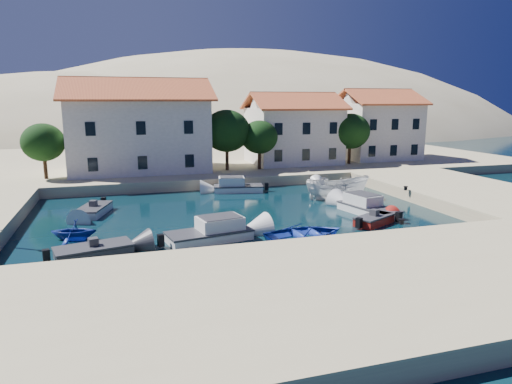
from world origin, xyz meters
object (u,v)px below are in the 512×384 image
(building_left, at_px, (138,124))
(building_right, at_px, (377,123))
(cabin_cruiser_east, at_px, (369,208))
(cabin_cruiser_south, at_px, (209,233))
(boat_east, at_px, (337,199))
(rowboat_south, at_px, (305,240))
(building_mid, at_px, (293,127))

(building_left, distance_m, building_right, 30.07)
(cabin_cruiser_east, bearing_deg, cabin_cruiser_south, 91.34)
(building_left, bearing_deg, cabin_cruiser_south, -83.39)
(cabin_cruiser_south, bearing_deg, cabin_cruiser_east, 3.03)
(boat_east, bearing_deg, rowboat_south, 152.09)
(building_left, xyz_separation_m, rowboat_south, (8.41, -25.44, -5.94))
(rowboat_south, relative_size, boat_east, 0.89)
(building_mid, xyz_separation_m, building_right, (12.00, 1.00, 0.25))
(building_left, distance_m, building_mid, 18.04)
(cabin_cruiser_south, bearing_deg, rowboat_south, -25.79)
(rowboat_south, distance_m, cabin_cruiser_east, 8.53)
(cabin_cruiser_east, xyz_separation_m, boat_east, (0.12, 5.40, -0.48))
(cabin_cruiser_east, relative_size, boat_east, 0.96)
(boat_east, bearing_deg, cabin_cruiser_east, -173.16)
(building_left, xyz_separation_m, cabin_cruiser_east, (15.57, -20.82, -5.46))
(cabin_cruiser_south, bearing_deg, building_left, 86.17)
(building_left, xyz_separation_m, boat_east, (15.69, -15.42, -5.94))
(building_mid, bearing_deg, boat_east, -98.02)
(cabin_cruiser_south, relative_size, rowboat_south, 1.09)
(cabin_cruiser_south, bearing_deg, boat_east, 22.80)
(building_mid, height_order, building_right, building_right)
(cabin_cruiser_south, xyz_separation_m, cabin_cruiser_east, (12.80, 3.07, 0.00))
(cabin_cruiser_south, xyz_separation_m, boat_east, (12.92, 8.47, -0.48))
(rowboat_south, bearing_deg, cabin_cruiser_south, 70.24)
(rowboat_south, xyz_separation_m, cabin_cruiser_east, (7.16, 4.61, 0.48))
(cabin_cruiser_east, height_order, boat_east, cabin_cruiser_east)
(cabin_cruiser_south, distance_m, cabin_cruiser_east, 13.16)
(building_left, relative_size, cabin_cruiser_south, 2.70)
(building_mid, height_order, cabin_cruiser_south, building_mid)
(rowboat_south, height_order, cabin_cruiser_east, cabin_cruiser_east)
(boat_east, bearing_deg, building_right, -31.31)
(building_right, height_order, cabin_cruiser_south, building_right)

